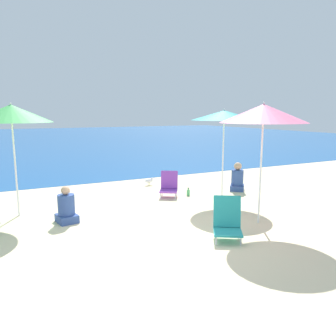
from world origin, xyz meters
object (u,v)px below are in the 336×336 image
object	(u,v)px
beach_chair_purple	(169,185)
person_seated_far	(237,179)
person_seated_near	(66,208)
beach_umbrella_green	(11,114)
beach_umbrella_pink	(263,114)
beach_umbrella_teal	(224,115)
seagull	(149,181)
beach_chair_teal	(227,221)
water_bottle	(188,192)

from	to	relation	value
beach_chair_purple	person_seated_far	world-z (taller)	person_seated_far
person_seated_far	person_seated_near	bearing A→B (deg)	-130.49
beach_umbrella_green	beach_umbrella_pink	world-z (taller)	same
beach_chair_purple	beach_umbrella_teal	bearing A→B (deg)	-4.85
seagull	beach_chair_purple	bearing A→B (deg)	-92.19
beach_chair_teal	person_seated_far	distance (m)	3.79
beach_umbrella_teal	person_seated_near	world-z (taller)	beach_umbrella_teal
beach_umbrella_pink	person_seated_near	xyz separation A→B (m)	(-3.50, 1.76, -1.91)
beach_chair_purple	person_seated_near	xyz separation A→B (m)	(-2.82, -0.97, -0.01)
water_bottle	seagull	size ratio (longest dim) A/B	0.80
beach_chair_purple	water_bottle	world-z (taller)	beach_chair_purple
beach_umbrella_green	beach_umbrella_teal	size ratio (longest dim) A/B	1.05
beach_umbrella_pink	person_seated_far	bearing A→B (deg)	60.68
person_seated_near	water_bottle	world-z (taller)	person_seated_near
person_seated_near	seagull	distance (m)	3.80
beach_umbrella_green	beach_umbrella_pink	bearing A→B (deg)	-31.49
water_bottle	beach_umbrella_teal	bearing A→B (deg)	-46.33
beach_chair_teal	seagull	bearing A→B (deg)	115.90
beach_chair_teal	person_seated_near	distance (m)	3.25
beach_chair_teal	seagull	world-z (taller)	beach_chair_teal
beach_umbrella_green	beach_umbrella_teal	bearing A→B (deg)	-9.01
beach_umbrella_pink	seagull	distance (m)	4.75
beach_umbrella_pink	beach_chair_purple	world-z (taller)	beach_umbrella_pink
beach_umbrella_pink	water_bottle	world-z (taller)	beach_umbrella_pink
beach_umbrella_teal	seagull	bearing A→B (deg)	114.87
person_seated_near	water_bottle	bearing A→B (deg)	3.60
beach_umbrella_green	beach_chair_purple	xyz separation A→B (m)	(3.69, 0.06, -1.90)
beach_umbrella_teal	person_seated_far	size ratio (longest dim) A/B	2.84
beach_umbrella_teal	beach_chair_teal	distance (m)	3.32
beach_umbrella_teal	water_bottle	world-z (taller)	beach_umbrella_teal
beach_chair_teal	water_bottle	world-z (taller)	beach_chair_teal
beach_umbrella_pink	water_bottle	bearing A→B (deg)	93.92
beach_umbrella_green	seagull	world-z (taller)	beach_umbrella_green
beach_umbrella_green	water_bottle	distance (m)	4.70
beach_umbrella_teal	water_bottle	distance (m)	2.26
beach_chair_purple	seagull	distance (m)	1.51
seagull	beach_umbrella_green	bearing A→B (deg)	-157.34
beach_umbrella_pink	beach_umbrella_teal	world-z (taller)	beach_umbrella_pink
beach_umbrella_pink	beach_chair_teal	size ratio (longest dim) A/B	3.24
person_seated_far	beach_chair_purple	bearing A→B (deg)	-146.02
beach_chair_purple	water_bottle	distance (m)	0.57
beach_umbrella_teal	seagull	world-z (taller)	beach_umbrella_teal
seagull	person_seated_near	bearing A→B (deg)	-139.29
person_seated_near	beach_chair_teal	bearing A→B (deg)	-51.96
beach_chair_teal	person_seated_far	xyz separation A→B (m)	(2.47, 2.88, -0.00)
beach_umbrella_pink	water_bottle	xyz separation A→B (m)	(-0.18, 2.57, -2.12)
person_seated_near	beach_umbrella_pink	bearing A→B (deg)	-36.83
beach_chair_purple	person_seated_far	distance (m)	2.09
beach_umbrella_teal	person_seated_far	world-z (taller)	beach_umbrella_teal
beach_chair_teal	water_bottle	size ratio (longest dim) A/B	3.47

